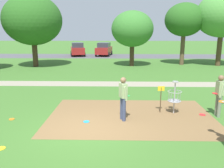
% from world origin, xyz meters
% --- Properties ---
extents(ground_plane, '(160.00, 160.00, 0.00)m').
position_xyz_m(ground_plane, '(0.00, 0.00, 0.00)').
color(ground_plane, '#3D6B28').
extents(dirt_tee_pad, '(6.67, 4.41, 0.01)m').
position_xyz_m(dirt_tee_pad, '(1.62, 1.55, 0.00)').
color(dirt_tee_pad, brown).
rests_on(dirt_tee_pad, ground).
extents(disc_golf_basket, '(0.98, 0.58, 1.39)m').
position_xyz_m(disc_golf_basket, '(3.39, 1.93, 0.75)').
color(disc_golf_basket, '#9E9EA3').
rests_on(disc_golf_basket, ground).
extents(player_waiting_left, '(0.40, 0.47, 1.71)m').
position_xyz_m(player_waiting_left, '(5.16, 1.60, 0.97)').
color(player_waiting_left, slate).
rests_on(player_waiting_left, ground).
extents(player_waiting_right, '(0.45, 0.50, 1.71)m').
position_xyz_m(player_waiting_right, '(1.29, 1.09, 0.97)').
color(player_waiting_right, '#384260').
rests_on(player_waiting_right, ground).
extents(frisbee_near_basket, '(0.23, 0.23, 0.02)m').
position_xyz_m(frisbee_near_basket, '(-0.12, 0.86, 0.01)').
color(frisbee_near_basket, '#1E93DB').
rests_on(frisbee_near_basket, ground).
extents(frisbee_by_tee, '(0.26, 0.26, 0.02)m').
position_xyz_m(frisbee_by_tee, '(-2.38, -1.28, 0.01)').
color(frisbee_by_tee, gold).
rests_on(frisbee_by_tee, ground).
extents(frisbee_mid_grass, '(0.21, 0.21, 0.02)m').
position_xyz_m(frisbee_mid_grass, '(-3.11, 1.04, 0.01)').
color(frisbee_mid_grass, orange).
rests_on(frisbee_mid_grass, ground).
extents(frisbee_far_left, '(0.25, 0.25, 0.02)m').
position_xyz_m(frisbee_far_left, '(1.39, 3.78, 0.01)').
color(frisbee_far_left, gold).
rests_on(frisbee_far_left, ground).
extents(frisbee_far_right, '(0.26, 0.26, 0.02)m').
position_xyz_m(frisbee_far_right, '(4.61, 1.73, 0.01)').
color(frisbee_far_right, red).
rests_on(frisbee_far_right, ground).
extents(tree_near_left, '(5.10, 5.10, 7.14)m').
position_xyz_m(tree_near_left, '(11.25, 16.15, 4.95)').
color(tree_near_left, '#4C3823').
rests_on(tree_near_left, ground).
extents(tree_near_right, '(4.09, 4.09, 5.38)m').
position_xyz_m(tree_near_right, '(2.48, 15.68, 3.63)').
color(tree_near_right, '#422D1E').
rests_on(tree_near_right, ground).
extents(tree_mid_left, '(5.58, 5.58, 6.82)m').
position_xyz_m(tree_mid_left, '(-7.06, 15.12, 4.44)').
color(tree_mid_left, '#422D1E').
rests_on(tree_mid_left, ground).
extents(tree_mid_right, '(3.91, 3.91, 6.21)m').
position_xyz_m(tree_mid_right, '(7.75, 16.74, 4.52)').
color(tree_mid_right, brown).
rests_on(tree_mid_right, ground).
extents(parking_lot_strip, '(36.00, 6.00, 0.01)m').
position_xyz_m(parking_lot_strip, '(0.00, 25.22, 0.00)').
color(parking_lot_strip, '#4C4C51').
rests_on(parking_lot_strip, ground).
extents(parked_car_leftmost, '(2.67, 4.49, 1.84)m').
position_xyz_m(parked_car_leftmost, '(-4.69, 25.71, 0.92)').
color(parked_car_leftmost, maroon).
rests_on(parked_car_leftmost, ground).
extents(parked_car_center_left, '(2.36, 4.39, 1.84)m').
position_xyz_m(parked_car_center_left, '(-0.91, 25.91, 0.92)').
color(parked_car_center_left, maroon).
rests_on(parked_car_center_left, ground).
extents(gravel_path, '(40.00, 1.49, 0.00)m').
position_xyz_m(gravel_path, '(0.00, 7.48, 0.00)').
color(gravel_path, gray).
rests_on(gravel_path, ground).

